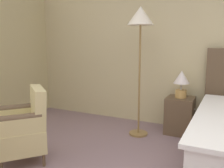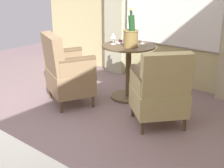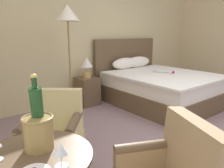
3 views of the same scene
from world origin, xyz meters
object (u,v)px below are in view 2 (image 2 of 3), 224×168
(armchair_by_window, at_px, (160,91))
(side_table_round, at_px, (128,68))
(wine_glass_near_bucket, at_px, (143,36))
(wine_glass_near_edge, at_px, (113,36))
(snack_plate, at_px, (121,42))
(armchair_facing_bed, at_px, (66,72))
(champagne_bucket, at_px, (131,36))

(armchair_by_window, bearing_deg, side_table_round, -119.89)
(side_table_round, bearing_deg, wine_glass_near_bucket, 156.22)
(wine_glass_near_edge, xyz_separation_m, armchair_by_window, (0.36, 0.95, -0.42))
(snack_plate, distance_m, armchair_by_window, 1.11)
(wine_glass_near_edge, bearing_deg, armchair_facing_bed, -25.23)
(wine_glass_near_bucket, bearing_deg, armchair_facing_bed, -33.52)
(wine_glass_near_edge, xyz_separation_m, snack_plate, (-0.14, 0.02, -0.09))
(wine_glass_near_bucket, bearing_deg, side_table_round, -23.78)
(side_table_round, xyz_separation_m, wine_glass_near_bucket, (-0.19, 0.08, 0.41))
(side_table_round, bearing_deg, snack_plate, -110.52)
(side_table_round, relative_size, armchair_by_window, 0.83)
(wine_glass_near_bucket, distance_m, armchair_facing_bed, 1.09)
(champagne_bucket, bearing_deg, wine_glass_near_bucket, 177.21)
(wine_glass_near_bucket, bearing_deg, snack_plate, -65.29)
(snack_plate, bearing_deg, side_table_round, 69.48)
(side_table_round, relative_size, armchair_facing_bed, 0.79)
(snack_plate, bearing_deg, armchair_facing_bed, -22.36)
(side_table_round, height_order, wine_glass_near_edge, wine_glass_near_edge)
(wine_glass_near_bucket, xyz_separation_m, armchair_by_window, (0.62, 0.67, -0.42))
(side_table_round, distance_m, snack_plate, 0.37)
(wine_glass_near_bucket, bearing_deg, champagne_bucket, -2.79)
(wine_glass_near_edge, bearing_deg, armchair_by_window, 69.39)
(armchair_by_window, xyz_separation_m, armchair_facing_bed, (0.23, -1.23, 0.02))
(wine_glass_near_bucket, xyz_separation_m, wine_glass_near_edge, (0.26, -0.29, 0.00))
(wine_glass_near_bucket, height_order, wine_glass_near_edge, wine_glass_near_edge)
(wine_glass_near_bucket, bearing_deg, armchair_by_window, 47.18)
(champagne_bucket, bearing_deg, armchair_by_window, 61.00)
(champagne_bucket, xyz_separation_m, armchair_by_window, (0.38, 0.68, -0.46))
(side_table_round, xyz_separation_m, snack_plate, (-0.07, -0.18, 0.31))
(side_table_round, xyz_separation_m, wine_glass_near_edge, (0.07, -0.20, 0.41))
(armchair_by_window, bearing_deg, champagne_bucket, -119.00)
(side_table_round, height_order, snack_plate, snack_plate)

